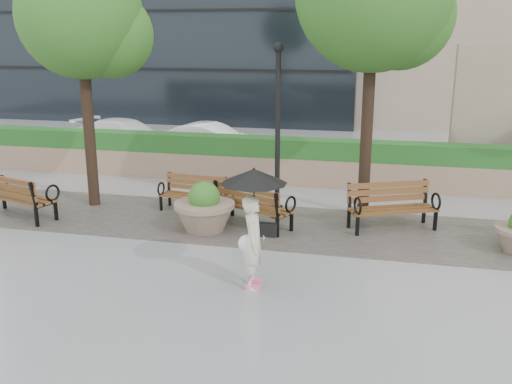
% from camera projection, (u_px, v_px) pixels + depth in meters
% --- Properties ---
extents(ground, '(100.00, 100.00, 0.00)m').
position_uv_depth(ground, '(236.00, 276.00, 10.40)').
color(ground, gray).
rests_on(ground, ground).
extents(cobble_strip, '(28.00, 3.20, 0.01)m').
position_uv_depth(cobble_strip, '(270.00, 225.00, 13.22)').
color(cobble_strip, '#383330').
rests_on(cobble_strip, ground).
extents(hedge_wall, '(24.00, 0.80, 1.35)m').
position_uv_depth(hedge_wall, '(298.00, 162.00, 16.80)').
color(hedge_wall, '#92745E').
rests_on(hedge_wall, ground).
extents(asphalt_street, '(40.00, 7.00, 0.00)m').
position_uv_depth(asphalt_street, '(315.00, 157.00, 20.73)').
color(asphalt_street, black).
rests_on(asphalt_street, ground).
extents(bench_0, '(2.12, 1.34, 1.07)m').
position_uv_depth(bench_0, '(19.00, 205.00, 13.70)').
color(bench_0, brown).
rests_on(bench_0, ground).
extents(bench_1, '(1.70, 0.83, 0.88)m').
position_uv_depth(bench_1, '(193.00, 201.00, 14.20)').
color(bench_1, brown).
rests_on(bench_1, ground).
extents(bench_2, '(1.99, 1.48, 1.00)m').
position_uv_depth(bench_2, '(253.00, 214.00, 13.07)').
color(bench_2, brown).
rests_on(bench_2, ground).
extents(bench_3, '(2.08, 1.51, 1.05)m').
position_uv_depth(bench_3, '(392.00, 216.00, 12.87)').
color(bench_3, brown).
rests_on(bench_3, ground).
extents(planter_left, '(1.36, 1.36, 1.14)m').
position_uv_depth(planter_left, '(205.00, 212.00, 12.75)').
color(planter_left, '#7F6B56').
rests_on(planter_left, ground).
extents(lamppost, '(0.28, 0.28, 4.11)m').
position_uv_depth(lamppost, '(278.00, 144.00, 13.30)').
color(lamppost, black).
rests_on(lamppost, ground).
extents(tree_0, '(3.16, 3.01, 6.21)m').
position_uv_depth(tree_0, '(88.00, 22.00, 13.68)').
color(tree_0, black).
rests_on(tree_0, ground).
extents(car_left, '(4.47, 2.55, 1.22)m').
position_uv_depth(car_left, '(126.00, 136.00, 21.48)').
color(car_left, white).
rests_on(car_left, ground).
extents(car_right, '(3.90, 1.88, 1.23)m').
position_uv_depth(car_right, '(211.00, 141.00, 20.39)').
color(car_right, white).
rests_on(car_right, ground).
extents(pedestrian, '(1.14, 1.14, 2.09)m').
position_uv_depth(pedestrian, '(254.00, 217.00, 9.68)').
color(pedestrian, beige).
rests_on(pedestrian, ground).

